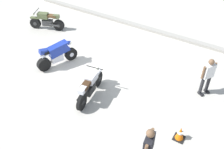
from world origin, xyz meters
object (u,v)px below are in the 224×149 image
motorcycle_silver_cruiser (90,86)px  traffic_cone (180,133)px  motorcycle_blue_sportbike (57,54)px  motorcycle_olive_vintage (47,21)px  person_in_white_shirt (208,75)px  person_in_black_shirt (148,148)px

motorcycle_silver_cruiser → traffic_cone: motorcycle_silver_cruiser is taller
motorcycle_blue_sportbike → motorcycle_olive_vintage: bearing=72.6°
motorcycle_silver_cruiser → person_in_white_shirt: size_ratio=1.28×
person_in_black_shirt → motorcycle_olive_vintage: bearing=-38.9°
motorcycle_silver_cruiser → person_in_black_shirt: (3.22, -1.64, 0.49)m
motorcycle_olive_vintage → traffic_cone: 9.44m
motorcycle_blue_sportbike → motorcycle_olive_vintage: motorcycle_blue_sportbike is taller
motorcycle_silver_cruiser → person_in_white_shirt: 4.52m
motorcycle_blue_sportbike → person_in_white_shirt: person_in_white_shirt is taller
motorcycle_olive_vintage → traffic_cone: bearing=137.6°
motorcycle_olive_vintage → motorcycle_blue_sportbike: bearing=118.5°
motorcycle_blue_sportbike → motorcycle_olive_vintage: (-2.72, 2.19, -0.11)m
traffic_cone → person_in_black_shirt: bearing=-106.9°
person_in_white_shirt → traffic_cone: 2.73m
motorcycle_silver_cruiser → person_in_white_shirt: bearing=-65.1°
motorcycle_olive_vintage → person_in_black_shirt: (8.40, -4.77, 0.52)m
motorcycle_olive_vintage → traffic_cone: motorcycle_olive_vintage is taller
motorcycle_blue_sportbike → motorcycle_silver_cruiser: bearing=-89.3°
motorcycle_blue_sportbike → motorcycle_olive_vintage: size_ratio=1.01×
person_in_black_shirt → person_in_white_shirt: bearing=-105.7°
motorcycle_olive_vintage → person_in_white_shirt: size_ratio=1.14×
traffic_cone → motorcycle_blue_sportbike: bearing=170.6°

